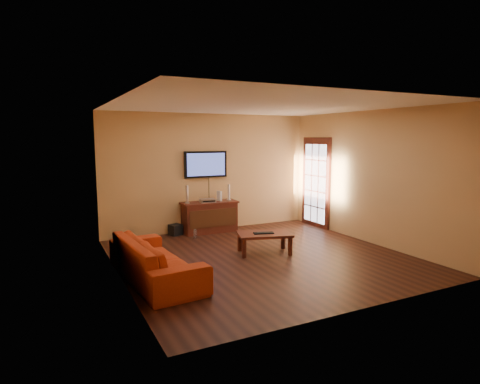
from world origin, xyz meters
TOP-DOWN VIEW (x-y plane):
  - ground_plane at (0.00, 0.00)m, footprint 5.00×5.00m
  - room_walls at (0.00, 0.62)m, footprint 5.00×5.00m
  - french_door at (2.46, 1.70)m, footprint 0.07×1.02m
  - media_console at (-0.11, 2.25)m, footprint 1.29×0.49m
  - television at (-0.11, 2.45)m, footprint 1.03×0.08m
  - coffee_table at (0.16, 0.21)m, footprint 1.11×0.84m
  - sofa at (-2.03, -0.26)m, footprint 0.82×2.22m
  - speaker_left at (-0.64, 2.26)m, footprint 0.11×0.11m
  - speaker_right at (0.39, 2.29)m, footprint 0.10×0.10m
  - av_receiver at (-0.17, 2.21)m, footprint 0.36×0.28m
  - game_console at (0.15, 2.28)m, footprint 0.07×0.17m
  - subwoofer at (-0.91, 2.32)m, footprint 0.30×0.30m
  - bottle at (-0.63, 1.81)m, footprint 0.07×0.07m
  - keyboard at (0.12, 0.18)m, footprint 0.40×0.24m

SIDE VIEW (x-z plane):
  - ground_plane at x=0.00m, z-range 0.00..0.00m
  - bottle at x=-0.63m, z-range -0.01..0.21m
  - subwoofer at x=-0.91m, z-range 0.00..0.24m
  - coffee_table at x=0.16m, z-range 0.14..0.53m
  - media_console at x=-0.11m, z-range 0.00..0.71m
  - keyboard at x=0.12m, z-range 0.39..0.41m
  - sofa at x=-2.03m, z-range 0.00..0.85m
  - av_receiver at x=-0.17m, z-range 0.70..0.78m
  - game_console at x=0.15m, z-range 0.70..0.93m
  - speaker_right at x=0.39m, z-range 0.69..1.06m
  - speaker_left at x=-0.64m, z-range 0.69..1.09m
  - french_door at x=2.46m, z-range -0.06..2.16m
  - television at x=-0.11m, z-range 1.24..1.85m
  - room_walls at x=0.00m, z-range -0.81..4.19m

